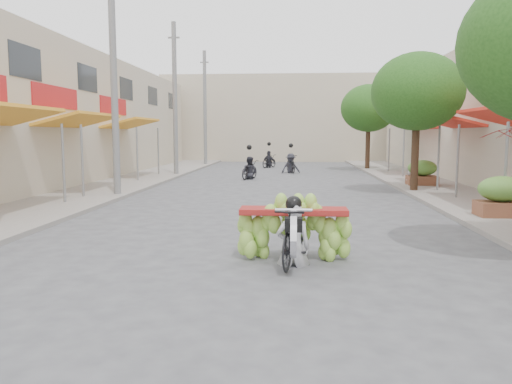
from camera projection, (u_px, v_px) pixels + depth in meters
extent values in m
plane|color=#55565A|center=(217.00, 339.00, 5.45)|extent=(120.00, 120.00, 0.00)
cube|color=gray|center=(105.00, 186.00, 20.82)|extent=(4.00, 60.00, 0.12)
cube|color=gray|center=(449.00, 189.00, 19.79)|extent=(4.00, 60.00, 0.12)
cube|color=orange|center=(2.00, 115.00, 13.58)|extent=(1.77, 4.00, 0.53)
cylinder|color=slate|center=(63.00, 165.00, 15.48)|extent=(0.08, 0.08, 2.55)
cube|color=orange|center=(80.00, 120.00, 18.53)|extent=(1.77, 4.00, 0.53)
cylinder|color=slate|center=(82.00, 162.00, 16.86)|extent=(0.08, 0.08, 2.55)
cylinder|color=slate|center=(119.00, 158.00, 20.43)|extent=(0.08, 0.08, 2.55)
cube|color=#B0171B|center=(56.00, 97.00, 18.50)|extent=(0.10, 3.50, 0.80)
cube|color=orange|center=(131.00, 123.00, 24.48)|extent=(1.77, 4.00, 0.53)
cylinder|color=slate|center=(137.00, 155.00, 22.81)|extent=(0.08, 0.08, 2.55)
cylinder|color=slate|center=(158.00, 152.00, 26.37)|extent=(0.08, 0.08, 2.55)
cube|color=#B0171B|center=(113.00, 106.00, 24.44)|extent=(0.10, 3.50, 0.80)
cube|color=#1E2328|center=(25.00, 62.00, 16.40)|extent=(0.08, 2.00, 1.10)
cube|color=#1E2328|center=(87.00, 78.00, 21.36)|extent=(0.08, 2.00, 1.10)
cube|color=#1E2328|center=(126.00, 89.00, 26.31)|extent=(0.08, 2.00, 1.10)
cube|color=#1E2328|center=(152.00, 96.00, 31.26)|extent=(0.08, 2.00, 1.10)
cube|color=#1E2328|center=(172.00, 101.00, 36.22)|extent=(0.08, 2.00, 1.10)
cube|color=red|center=(510.00, 116.00, 14.52)|extent=(1.77, 4.20, 0.53)
cylinder|color=slate|center=(506.00, 171.00, 12.87)|extent=(0.08, 0.08, 2.55)
cylinder|color=slate|center=(457.00, 163.00, 16.63)|extent=(0.08, 0.08, 2.55)
cube|color=red|center=(447.00, 121.00, 20.46)|extent=(1.77, 4.20, 0.53)
cylinder|color=slate|center=(438.00, 160.00, 18.81)|extent=(0.08, 0.08, 2.55)
cylinder|color=slate|center=(414.00, 155.00, 22.57)|extent=(0.08, 0.08, 2.55)
cube|color=red|center=(412.00, 124.00, 26.40)|extent=(1.77, 4.20, 0.53)
cylinder|color=slate|center=(404.00, 153.00, 24.75)|extent=(0.08, 0.08, 2.55)
cylinder|color=slate|center=(389.00, 151.00, 28.52)|extent=(0.08, 0.08, 2.55)
cube|color=#BCAE94|center=(284.00, 119.00, 42.69)|extent=(20.00, 6.00, 7.00)
cylinder|color=slate|center=(114.00, 83.00, 17.27)|extent=(0.24, 0.24, 8.00)
cylinder|color=slate|center=(175.00, 100.00, 26.19)|extent=(0.24, 0.24, 8.00)
cube|color=slate|center=(174.00, 38.00, 25.82)|extent=(0.60, 0.08, 0.08)
cylinder|color=slate|center=(205.00, 109.00, 35.10)|extent=(0.24, 0.24, 8.00)
cube|color=slate|center=(204.00, 62.00, 34.73)|extent=(0.60, 0.08, 0.08)
cylinder|color=#3A2719|center=(415.00, 151.00, 18.74)|extent=(0.28, 0.28, 3.20)
ellipsoid|color=#265719|center=(417.00, 92.00, 18.48)|extent=(3.40, 3.40, 2.90)
cylinder|color=#3A2719|center=(368.00, 144.00, 30.63)|extent=(0.28, 0.28, 3.20)
ellipsoid|color=#265719|center=(369.00, 108.00, 30.37)|extent=(3.40, 3.40, 2.90)
cube|color=brown|center=(501.00, 207.00, 12.88)|extent=(1.20, 0.80, 0.50)
ellipsoid|color=#579036|center=(502.00, 184.00, 12.81)|extent=(1.20, 0.88, 0.66)
cube|color=brown|center=(422.00, 179.00, 20.80)|extent=(1.20, 0.80, 0.50)
ellipsoid|color=#579036|center=(422.00, 165.00, 20.74)|extent=(1.20, 0.88, 0.66)
imported|color=black|center=(293.00, 235.00, 8.52)|extent=(0.84, 1.84, 1.05)
cylinder|color=silver|center=(293.00, 237.00, 7.87)|extent=(0.10, 0.66, 0.66)
cube|color=black|center=(294.00, 224.00, 7.95)|extent=(0.28, 0.22, 0.22)
cylinder|color=silver|center=(294.00, 210.00, 8.02)|extent=(0.60, 0.05, 0.05)
cube|color=maroon|center=(294.00, 211.00, 8.83)|extent=(1.90, 0.55, 0.10)
imported|color=silver|center=(294.00, 202.00, 8.41)|extent=(0.57, 0.42, 1.59)
sphere|color=black|center=(294.00, 157.00, 8.29)|extent=(0.28, 0.28, 0.28)
imported|color=silver|center=(413.00, 166.00, 20.91)|extent=(0.86, 0.83, 1.52)
imported|color=black|center=(249.00, 170.00, 24.74)|extent=(1.09, 1.74, 0.91)
imported|color=#292931|center=(249.00, 157.00, 24.66)|extent=(0.90, 0.71, 1.65)
sphere|color=black|center=(249.00, 147.00, 24.61)|extent=(0.26, 0.26, 0.26)
imported|color=black|center=(291.00, 164.00, 28.56)|extent=(0.98, 1.94, 1.10)
imported|color=#292931|center=(291.00, 153.00, 28.50)|extent=(1.16, 0.80, 1.65)
sphere|color=black|center=(291.00, 145.00, 28.44)|extent=(0.26, 0.26, 0.26)
imported|color=black|center=(269.00, 161.00, 33.13)|extent=(1.22, 1.64, 0.87)
imported|color=#292931|center=(269.00, 151.00, 33.05)|extent=(1.11, 0.93, 1.65)
sphere|color=black|center=(269.00, 144.00, 32.99)|extent=(0.26, 0.26, 0.26)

